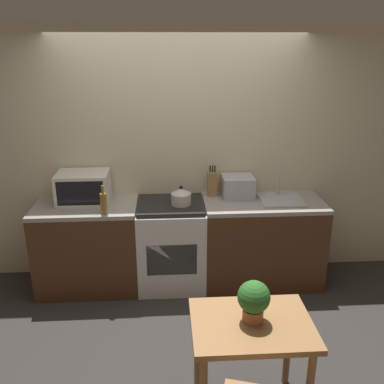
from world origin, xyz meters
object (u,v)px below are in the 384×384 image
at_px(bottle, 104,203).
at_px(toaster_oven, 238,187).
at_px(kettle, 181,196).
at_px(microwave, 83,187).
at_px(stove_range, 171,244).
at_px(dining_table, 251,337).

height_order(bottle, toaster_oven, bottle).
distance_m(kettle, microwave, 0.98).
relative_size(stove_range, microwave, 1.77).
relative_size(bottle, dining_table, 0.36).
height_order(stove_range, toaster_oven, toaster_oven).
relative_size(kettle, toaster_oven, 0.63).
height_order(stove_range, kettle, kettle).
xyz_separation_m(stove_range, dining_table, (0.49, -1.69, 0.16)).
relative_size(stove_range, dining_table, 1.15).
bearing_deg(bottle, dining_table, -52.57).
bearing_deg(kettle, dining_table, -76.82).
bearing_deg(bottle, kettle, 15.64).
xyz_separation_m(kettle, bottle, (-0.73, -0.20, 0.03)).
distance_m(stove_range, microwave, 1.06).
height_order(kettle, toaster_oven, toaster_oven).
height_order(stove_range, bottle, bottle).
height_order(stove_range, microwave, microwave).
distance_m(toaster_oven, dining_table, 1.89).
bearing_deg(toaster_oven, bottle, -163.88).
height_order(kettle, microwave, microwave).
bearing_deg(microwave, dining_table, -52.96).
bearing_deg(stove_range, kettle, -17.23).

